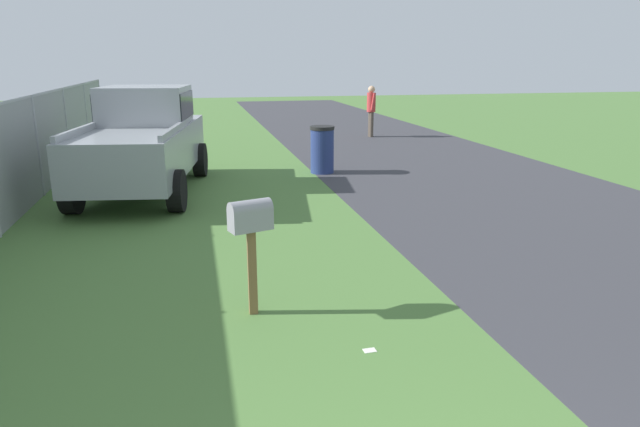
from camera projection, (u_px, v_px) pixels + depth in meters
road_asphalt at (618, 249)px, 8.08m from camera, size 60.00×6.21×0.01m
mailbox at (251, 225)px, 5.81m from camera, size 0.33×0.48×1.25m
pickup_truck at (144, 137)px, 11.41m from camera, size 5.02×2.62×2.09m
trash_bin at (322, 150)px, 13.36m from camera, size 0.58×0.58×1.11m
pedestrian at (371, 107)px, 19.42m from camera, size 0.49×0.30×1.74m
fence_section at (16, 154)px, 9.67m from camera, size 19.63×0.07×1.97m
litter_wrapper_midfield_b at (370, 350)px, 5.28m from camera, size 0.09×0.12×0.01m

